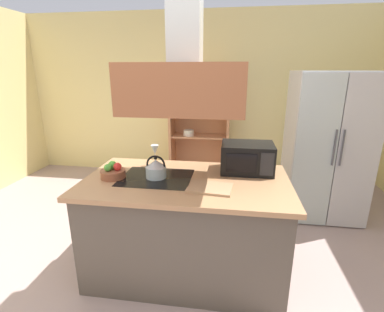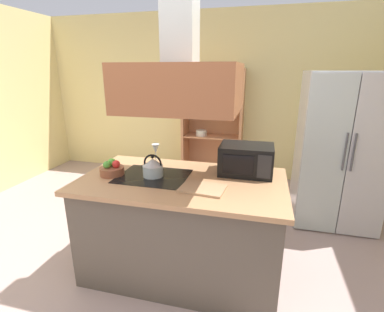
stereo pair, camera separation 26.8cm
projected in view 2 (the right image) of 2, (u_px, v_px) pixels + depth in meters
name	position (u px, v px, depth m)	size (l,w,h in m)	color
ground_plane	(146.00, 290.00, 2.38)	(7.80, 7.80, 0.00)	#A38A85
wall_back	(212.00, 97.00, 4.77)	(6.00, 0.12, 2.70)	#E6D388
kitchen_island	(182.00, 225.00, 2.52)	(1.73, 0.98, 0.90)	#50463C
range_hood	(181.00, 73.00, 2.13)	(0.90, 0.70, 1.23)	#955432
refrigerator	(339.00, 150.00, 3.27)	(0.90, 0.78, 1.78)	#B9B9BD
dish_cabinet	(213.00, 131.00, 4.71)	(0.98, 0.40, 1.81)	#BC7B50
kettle	(153.00, 167.00, 2.42)	(0.18, 0.18, 0.20)	#AFC0C4
cutting_board	(203.00, 189.00, 2.17)	(0.34, 0.24, 0.02)	tan
microwave	(246.00, 159.00, 2.48)	(0.46, 0.35, 0.26)	black
wine_glass_on_counter	(156.00, 150.00, 2.71)	(0.08, 0.08, 0.21)	silver
fruit_bowl	(112.00, 169.00, 2.47)	(0.21, 0.21, 0.14)	brown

